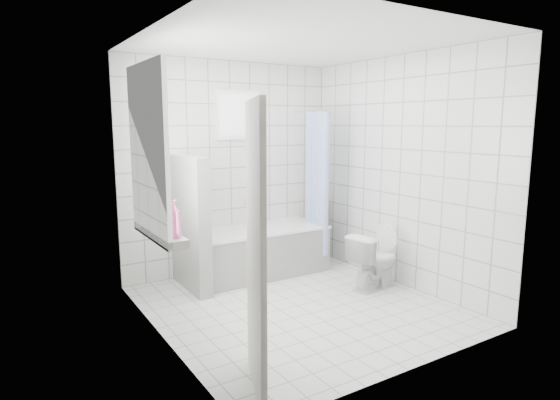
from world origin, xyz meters
TOP-DOWN VIEW (x-y plane):
  - ground at (0.00, 0.00)m, footprint 3.00×3.00m
  - ceiling at (0.00, 0.00)m, footprint 3.00×3.00m
  - wall_back at (0.00, 1.50)m, footprint 2.80×0.02m
  - wall_front at (0.00, -1.50)m, footprint 2.80×0.02m
  - wall_left at (-1.40, 0.00)m, footprint 0.02×3.00m
  - wall_right at (1.40, 0.00)m, footprint 0.02×3.00m
  - window_left at (-1.35, 0.30)m, footprint 0.01×0.90m
  - window_back at (0.10, 1.46)m, footprint 0.50×0.01m
  - window_sill at (-1.31, 0.30)m, footprint 0.18×1.02m
  - door at (-1.10, -1.11)m, footprint 0.34×0.76m
  - bathtub at (0.18, 1.12)m, footprint 1.66×0.77m
  - partition_wall at (-0.72, 1.07)m, footprint 0.15×0.85m
  - tiled_ledge at (1.27, 1.38)m, footprint 0.40×0.24m
  - toilet at (1.03, -0.02)m, footprint 0.67×0.44m
  - curtain_rod at (0.95, 1.10)m, footprint 0.02×0.80m
  - shower_curtain at (0.95, 0.97)m, footprint 0.14×0.48m
  - tub_faucet at (0.28, 1.46)m, footprint 0.18×0.06m
  - sill_bottles at (-1.30, 0.14)m, footprint 0.15×0.78m
  - ledge_bottles at (1.29, 1.37)m, footprint 0.18×0.16m

SIDE VIEW (x-z plane):
  - ground at x=0.00m, z-range 0.00..0.00m
  - tiled_ledge at x=1.27m, z-range 0.00..0.55m
  - bathtub at x=0.18m, z-range 0.00..0.58m
  - toilet at x=1.03m, z-range 0.00..0.64m
  - ledge_bottles at x=1.29m, z-range 0.53..0.81m
  - partition_wall at x=-0.72m, z-range 0.00..1.50m
  - tub_faucet at x=0.28m, z-range 0.82..0.88m
  - window_sill at x=-1.31m, z-range 0.82..0.90m
  - door at x=-1.10m, z-range 0.00..2.00m
  - sill_bottles at x=-1.30m, z-range 0.86..1.18m
  - shower_curtain at x=0.95m, z-range 0.21..1.99m
  - wall_back at x=0.00m, z-range 0.00..2.60m
  - wall_front at x=0.00m, z-range 0.00..2.60m
  - wall_left at x=-1.40m, z-range 0.00..2.60m
  - wall_right at x=1.40m, z-range 0.00..2.60m
  - window_left at x=-1.35m, z-range 0.90..2.30m
  - window_back at x=0.10m, z-range 1.70..2.20m
  - curtain_rod at x=0.95m, z-range 1.99..2.01m
  - ceiling at x=0.00m, z-range 2.60..2.60m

